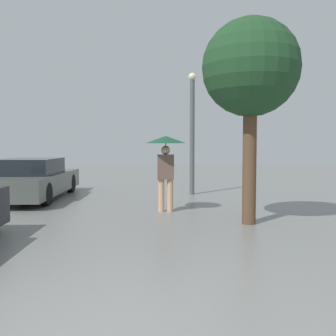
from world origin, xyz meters
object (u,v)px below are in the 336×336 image
(parked_car_farthest, at_px, (32,180))
(street_lamp, at_px, (192,128))
(pedestrian, at_px, (166,153))
(tree, at_px, (251,70))

(parked_car_farthest, relative_size, street_lamp, 1.18)
(pedestrian, bearing_deg, parked_car_farthest, 149.06)
(tree, distance_m, street_lamp, 4.67)
(parked_car_farthest, distance_m, tree, 7.06)
(pedestrian, distance_m, street_lamp, 3.33)
(parked_car_farthest, height_order, tree, tree)
(tree, bearing_deg, pedestrian, 138.75)
(tree, xyz_separation_m, street_lamp, (-0.70, 4.53, -0.91))
(tree, bearing_deg, parked_car_farthest, 145.73)
(parked_car_farthest, height_order, street_lamp, street_lamp)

